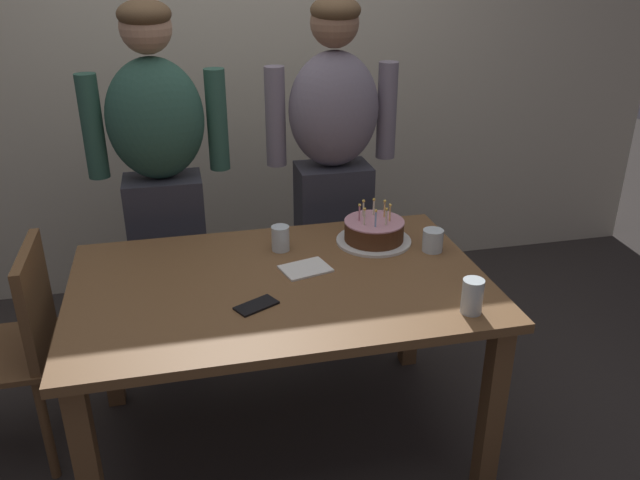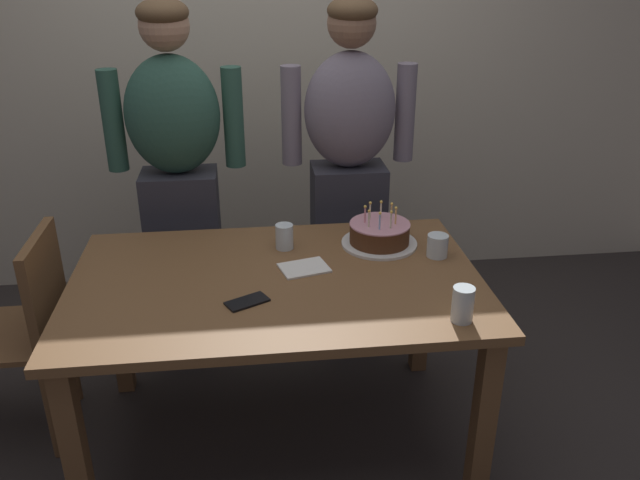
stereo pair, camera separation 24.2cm
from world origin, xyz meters
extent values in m
plane|color=#332D2B|center=(0.00, 0.00, 0.00)|extent=(10.00, 10.00, 0.00)
cube|color=beige|center=(0.00, 1.55, 1.30)|extent=(5.20, 0.10, 2.60)
cube|color=brown|center=(0.00, 0.00, 0.72)|extent=(1.50, 0.96, 0.03)
cube|color=brown|center=(-0.68, -0.41, 0.35)|extent=(0.07, 0.07, 0.70)
cube|color=brown|center=(0.68, -0.41, 0.35)|extent=(0.07, 0.07, 0.70)
cube|color=brown|center=(-0.68, 0.41, 0.35)|extent=(0.07, 0.07, 0.70)
cube|color=brown|center=(0.68, 0.41, 0.35)|extent=(0.07, 0.07, 0.70)
cylinder|color=white|center=(0.43, 0.24, 0.75)|extent=(0.31, 0.31, 0.01)
cylinder|color=#512D19|center=(0.43, 0.24, 0.79)|extent=(0.24, 0.24, 0.08)
cylinder|color=#D18E9E|center=(0.43, 0.24, 0.83)|extent=(0.24, 0.24, 0.01)
cylinder|color=pink|center=(0.37, 0.26, 0.87)|extent=(0.01, 0.01, 0.06)
sphere|color=#F9C64C|center=(0.37, 0.26, 0.90)|extent=(0.01, 0.01, 0.01)
cylinder|color=beige|center=(0.38, 0.21, 0.87)|extent=(0.01, 0.01, 0.06)
sphere|color=#F9C64C|center=(0.38, 0.21, 0.90)|extent=(0.01, 0.01, 0.01)
cylinder|color=#93B7DB|center=(0.42, 0.18, 0.87)|extent=(0.01, 0.01, 0.06)
sphere|color=#F9C64C|center=(0.42, 0.18, 0.90)|extent=(0.01, 0.01, 0.01)
cylinder|color=beige|center=(0.46, 0.19, 0.87)|extent=(0.01, 0.01, 0.06)
sphere|color=#F9C64C|center=(0.46, 0.19, 0.90)|extent=(0.01, 0.01, 0.01)
cylinder|color=#EAB266|center=(0.49, 0.23, 0.87)|extent=(0.01, 0.01, 0.06)
sphere|color=#F9C64C|center=(0.49, 0.23, 0.90)|extent=(0.01, 0.01, 0.01)
cylinder|color=#EAB266|center=(0.48, 0.27, 0.87)|extent=(0.01, 0.01, 0.06)
sphere|color=#F9C64C|center=(0.48, 0.27, 0.90)|extent=(0.01, 0.01, 0.01)
cylinder|color=beige|center=(0.45, 0.30, 0.87)|extent=(0.01, 0.01, 0.06)
sphere|color=#F9C64C|center=(0.45, 0.30, 0.90)|extent=(0.01, 0.01, 0.01)
cylinder|color=beige|center=(0.40, 0.29, 0.87)|extent=(0.01, 0.01, 0.06)
sphere|color=#F9C64C|center=(0.40, 0.29, 0.90)|extent=(0.01, 0.01, 0.01)
cylinder|color=silver|center=(0.05, 0.25, 0.79)|extent=(0.07, 0.07, 0.10)
cylinder|color=silver|center=(0.58, -0.36, 0.80)|extent=(0.07, 0.07, 0.12)
cylinder|color=silver|center=(0.64, 0.11, 0.78)|extent=(0.08, 0.08, 0.09)
cube|color=black|center=(-0.11, -0.17, 0.74)|extent=(0.16, 0.13, 0.01)
cube|color=white|center=(0.11, 0.06, 0.74)|extent=(0.20, 0.17, 0.01)
cube|color=#33333D|center=(-0.40, 0.73, 0.46)|extent=(0.34, 0.23, 0.92)
ellipsoid|color=#2D5647|center=(-0.40, 0.73, 1.18)|extent=(0.41, 0.27, 0.52)
sphere|color=tan|center=(-0.40, 0.73, 1.55)|extent=(0.21, 0.21, 0.21)
ellipsoid|color=brown|center=(-0.40, 0.71, 1.60)|extent=(0.21, 0.21, 0.12)
cylinder|color=#2D5647|center=(-0.14, 0.76, 1.15)|extent=(0.09, 0.09, 0.44)
cylinder|color=#2D5647|center=(-0.66, 0.76, 1.15)|extent=(0.09, 0.09, 0.44)
cube|color=#33333D|center=(0.38, 0.73, 0.46)|extent=(0.34, 0.23, 0.92)
ellipsoid|color=slate|center=(0.38, 0.73, 1.18)|extent=(0.41, 0.27, 0.52)
sphere|color=#936B51|center=(0.38, 0.73, 1.55)|extent=(0.21, 0.21, 0.21)
ellipsoid|color=brown|center=(0.38, 0.71, 1.60)|extent=(0.21, 0.21, 0.12)
cylinder|color=slate|center=(0.64, 0.76, 1.15)|extent=(0.09, 0.09, 0.44)
cylinder|color=slate|center=(0.12, 0.76, 1.15)|extent=(0.09, 0.09, 0.44)
cube|color=brown|center=(-1.06, 0.18, 0.46)|extent=(0.42, 0.42, 0.02)
cube|color=brown|center=(-0.87, 0.18, 0.67)|extent=(0.04, 0.40, 0.40)
cylinder|color=brown|center=(-0.88, 0.36, 0.23)|extent=(0.04, 0.04, 0.45)
cylinder|color=brown|center=(-0.88, 0.00, 0.23)|extent=(0.04, 0.04, 0.45)
camera|label=1|loc=(-0.32, -2.05, 1.84)|focal=36.22mm
camera|label=2|loc=(-0.08, -2.09, 1.84)|focal=36.22mm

